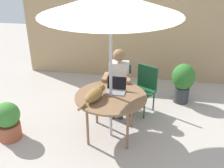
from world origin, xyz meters
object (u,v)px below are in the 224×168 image
at_px(potted_plant_near_fence, 183,81).
at_px(chair_occupied, 119,84).
at_px(potted_plant_by_chair, 8,120).
at_px(chair_empty, 144,86).
at_px(person_seated, 118,79).
at_px(cat, 95,94).
at_px(patio_umbrella, 111,3).
at_px(laptop, 116,87).
at_px(patio_table, 111,99).

bearing_deg(potted_plant_near_fence, chair_occupied, -159.45).
bearing_deg(potted_plant_by_chair, chair_occupied, 38.28).
distance_m(chair_occupied, chair_empty, 0.46).
distance_m(person_seated, cat, 0.93).
relative_size(patio_umbrella, cat, 3.63).
distance_m(patio_umbrella, person_seated, 1.61).
relative_size(chair_occupied, potted_plant_near_fence, 1.09).
distance_m(person_seated, potted_plant_near_fence, 1.35).
height_order(patio_umbrella, chair_occupied, patio_umbrella).
relative_size(chair_empty, laptop, 2.86).
bearing_deg(person_seated, potted_plant_by_chair, -145.37).
bearing_deg(chair_occupied, patio_umbrella, -90.00).
height_order(patio_umbrella, person_seated, patio_umbrella).
bearing_deg(chair_empty, cat, -122.68).
relative_size(person_seated, potted_plant_by_chair, 1.92).
distance_m(chair_empty, laptop, 0.88).
xyz_separation_m(patio_umbrella, chair_occupied, (0.00, 0.90, -1.60)).
bearing_deg(patio_umbrella, cat, -143.39).
relative_size(chair_empty, person_seated, 0.72).
bearing_deg(person_seated, cat, -103.23).
xyz_separation_m(person_seated, cat, (-0.21, -0.90, 0.14)).
bearing_deg(person_seated, laptop, -84.49).
bearing_deg(person_seated, chair_occupied, 90.00).
bearing_deg(patio_umbrella, chair_occupied, 90.00).
relative_size(patio_umbrella, potted_plant_by_chair, 3.57).
height_order(chair_occupied, potted_plant_by_chair, chair_occupied).
xyz_separation_m(patio_table, cat, (-0.21, -0.16, 0.14)).
bearing_deg(patio_umbrella, patio_table, 0.00).
height_order(person_seated, potted_plant_by_chair, person_seated).
distance_m(laptop, cat, 0.43).
height_order(patio_umbrella, potted_plant_near_fence, patio_umbrella).
relative_size(person_seated, laptop, 3.98).
distance_m(chair_occupied, cat, 1.12).
relative_size(patio_table, patio_umbrella, 0.49).
height_order(cat, potted_plant_by_chair, cat).
bearing_deg(chair_occupied, person_seated, -90.00).
relative_size(patio_table, person_seated, 0.91).
bearing_deg(potted_plant_near_fence, patio_umbrella, -131.45).
height_order(patio_table, chair_occupied, chair_occupied).
xyz_separation_m(chair_empty, cat, (-0.67, -1.05, 0.31)).
xyz_separation_m(laptop, potted_plant_near_fence, (1.13, 1.17, -0.34)).
xyz_separation_m(patio_umbrella, potted_plant_by_chair, (-1.59, -0.36, -1.77)).
bearing_deg(cat, laptop, 51.26).
distance_m(patio_umbrella, chair_occupied, 1.83).
height_order(chair_empty, laptop, laptop).
height_order(patio_table, patio_umbrella, patio_umbrella).
bearing_deg(chair_empty, patio_umbrella, -117.37).
xyz_separation_m(patio_table, chair_occupied, (0.00, 0.90, -0.17)).
distance_m(patio_table, patio_umbrella, 1.42).
height_order(chair_occupied, person_seated, person_seated).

